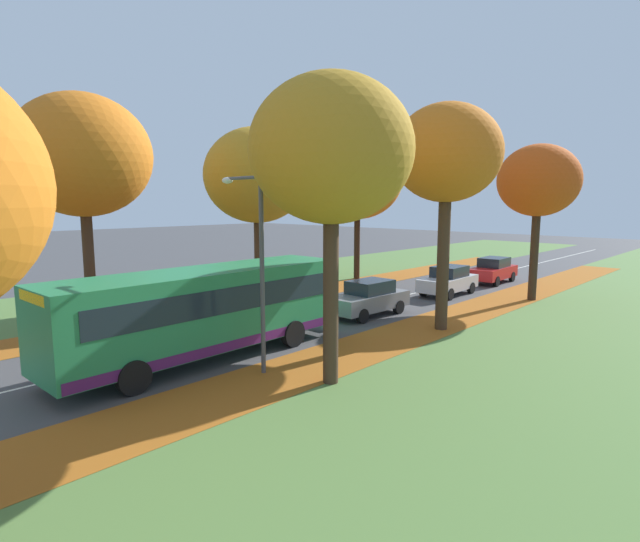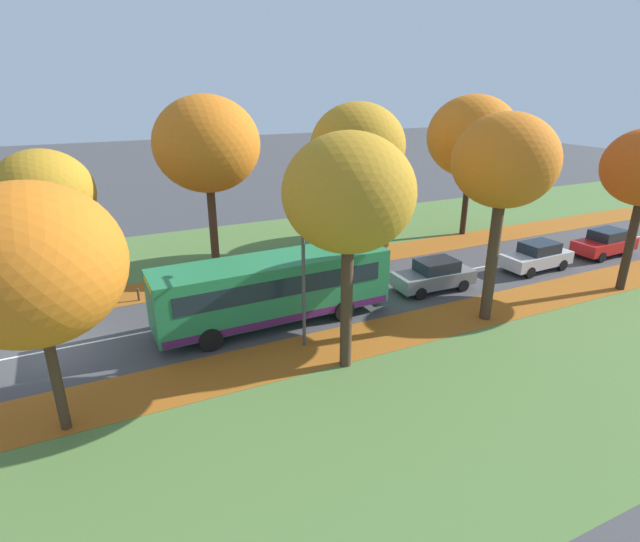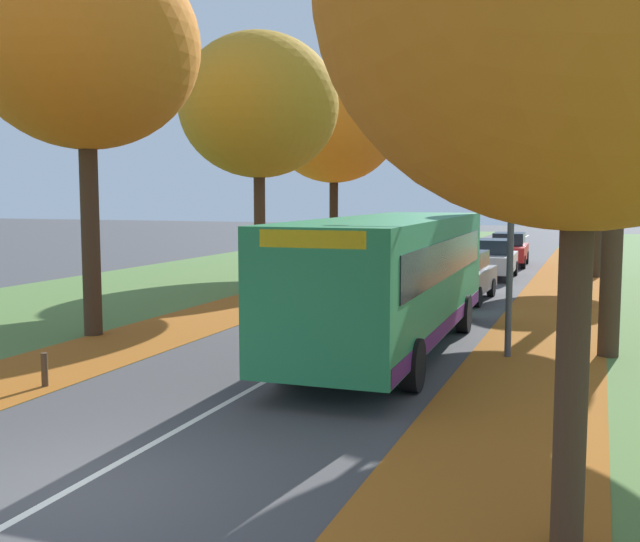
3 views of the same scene
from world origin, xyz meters
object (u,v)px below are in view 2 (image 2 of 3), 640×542
(tree_left_mid, at_px, (358,146))
(tree_left_far, at_px, (472,137))
(tree_right_nearest, at_px, (31,265))
(tree_right_near, at_px, (349,194))
(streetlamp_right, at_px, (300,256))
(tree_left_nearest, at_px, (44,194))
(tree_right_mid, at_px, (505,163))
(bollard_nearest, at_px, (4,317))
(bus, at_px, (273,287))
(tree_left_near, at_px, (207,145))
(car_silver_following, at_px, (537,256))
(bollard_third, at_px, (138,295))
(car_grey_lead, at_px, (434,275))
(bollard_second, at_px, (74,304))
(car_red_third_in_line, at_px, (605,243))

(tree_left_mid, distance_m, tree_left_far, 8.94)
(tree_right_nearest, xyz_separation_m, tree_right_near, (0.46, 9.59, 1.15))
(tree_right_nearest, relative_size, streetlamp_right, 1.28)
(tree_right_near, bearing_deg, tree_left_nearest, -139.39)
(tree_right_mid, bearing_deg, bollard_nearest, -114.12)
(tree_left_mid, xyz_separation_m, bus, (6.97, -8.03, -4.85))
(tree_left_nearest, bearing_deg, tree_left_near, 95.19)
(car_silver_following, bearing_deg, bollard_third, -103.97)
(car_grey_lead, bearing_deg, tree_right_nearest, -76.73)
(tree_left_near, height_order, tree_right_near, tree_left_near)
(tree_right_near, bearing_deg, bollard_third, -146.55)
(tree_right_nearest, xyz_separation_m, bollard_nearest, (-9.15, -2.48, -5.11))
(tree_right_nearest, distance_m, streetlamp_right, 9.14)
(bollard_third, xyz_separation_m, bus, (5.09, 5.19, 1.39))
(tree_right_near, relative_size, tree_right_mid, 0.96)
(tree_left_far, relative_size, bollard_second, 13.35)
(tree_right_near, relative_size, car_silver_following, 2.03)
(tree_left_near, xyz_separation_m, tree_right_mid, (11.20, 9.49, -0.02))
(tree_right_nearest, distance_m, car_red_third_in_line, 30.73)
(tree_left_mid, relative_size, streetlamp_right, 1.51)
(bollard_nearest, bearing_deg, tree_right_near, 51.49)
(tree_right_nearest, bearing_deg, car_red_third_in_line, 97.52)
(tree_right_mid, distance_m, streetlamp_right, 9.18)
(tree_left_nearest, xyz_separation_m, tree_left_far, (-0.62, 25.46, 1.40))
(tree_left_nearest, distance_m, car_red_third_in_line, 31.28)
(tree_left_nearest, distance_m, car_grey_lead, 19.04)
(tree_left_mid, distance_m, tree_right_mid, 10.75)
(tree_left_near, bearing_deg, car_grey_lead, 51.56)
(tree_left_near, height_order, bollard_second, tree_left_near)
(bollard_second, bearing_deg, bollard_third, 90.12)
(tree_right_mid, distance_m, car_red_third_in_line, 14.77)
(tree_right_near, distance_m, car_grey_lead, 10.50)
(tree_left_mid, height_order, car_silver_following, tree_left_mid)
(tree_left_mid, bearing_deg, car_silver_following, 47.71)
(tree_right_near, height_order, bollard_second, tree_right_near)
(bollard_nearest, xyz_separation_m, car_red_third_in_line, (5.17, 32.60, 0.52))
(tree_right_mid, relative_size, car_grey_lead, 2.12)
(tree_left_near, relative_size, tree_left_mid, 1.05)
(bollard_nearest, relative_size, car_silver_following, 0.14)
(bollard_third, distance_m, streetlamp_right, 9.76)
(bollard_nearest, height_order, bollard_second, bollard_second)
(tree_right_nearest, distance_m, car_silver_following, 25.02)
(tree_left_nearest, xyz_separation_m, car_grey_lead, (6.77, 17.22, -4.48))
(tree_right_near, xyz_separation_m, bus, (-4.53, -1.17, -4.85))
(tree_right_nearest, bearing_deg, streetlamp_right, 102.21)
(tree_left_nearest, height_order, car_grey_lead, tree_left_nearest)
(tree_right_near, relative_size, streetlamp_right, 1.44)
(tree_right_mid, xyz_separation_m, bollard_second, (-8.83, -16.84, -6.66))
(tree_left_mid, bearing_deg, bus, -49.05)
(tree_right_mid, relative_size, car_red_third_in_line, 2.12)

